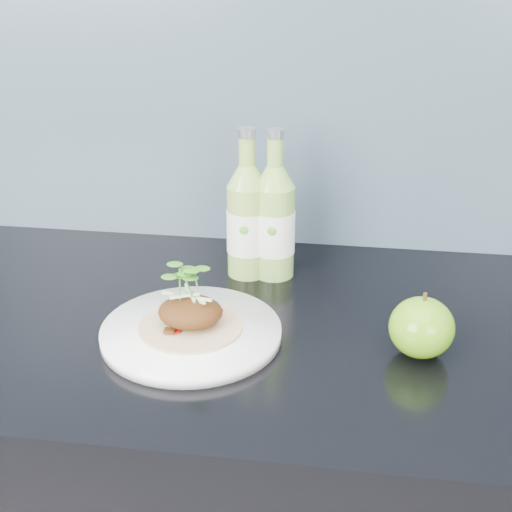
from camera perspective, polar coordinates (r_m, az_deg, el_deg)
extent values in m
cube|color=#7397B5|center=(1.18, 3.50, 17.05)|extent=(4.00, 0.02, 0.70)
cylinder|color=white|center=(0.97, -5.21, -6.10)|extent=(0.27, 0.27, 0.02)
cylinder|color=tan|center=(0.97, -5.23, -5.59)|extent=(0.14, 0.14, 0.00)
ellipsoid|color=#552E0F|center=(0.96, -5.28, -4.48)|extent=(0.09, 0.07, 0.04)
ellipsoid|color=#5C9610|center=(0.94, 13.11, -5.59)|extent=(0.09, 0.09, 0.08)
cylinder|color=#472D14|center=(0.92, 13.36, -3.29)|extent=(0.01, 0.00, 0.01)
cylinder|color=#87AF49|center=(1.12, -0.70, 2.04)|extent=(0.08, 0.08, 0.15)
cone|color=#87AF49|center=(1.09, -0.73, 6.45)|extent=(0.06, 0.06, 0.03)
cylinder|color=#87AF49|center=(1.08, -0.74, 8.39)|extent=(0.02, 0.02, 0.04)
cylinder|color=silver|center=(1.07, -0.75, 9.84)|extent=(0.03, 0.03, 0.01)
cylinder|color=white|center=(1.12, -0.70, 2.06)|extent=(0.08, 0.08, 0.07)
ellipsoid|color=#59A533|center=(1.09, -0.97, 2.09)|extent=(0.01, 0.00, 0.01)
cylinder|color=#81B24A|center=(1.12, 1.47, 1.96)|extent=(0.08, 0.08, 0.15)
cone|color=#81B24A|center=(1.09, 1.52, 6.39)|extent=(0.06, 0.06, 0.03)
cylinder|color=#81B24A|center=(1.07, 1.55, 8.33)|extent=(0.02, 0.02, 0.04)
cylinder|color=silver|center=(1.07, 1.56, 9.78)|extent=(0.03, 0.03, 0.01)
cylinder|color=white|center=(1.12, 1.47, 1.98)|extent=(0.08, 0.08, 0.07)
ellipsoid|color=#59A533|center=(1.08, 1.27, 2.01)|extent=(0.01, 0.00, 0.01)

